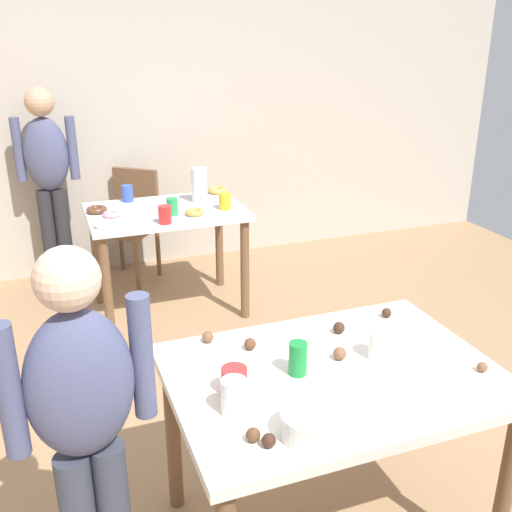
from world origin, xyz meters
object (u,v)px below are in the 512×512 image
at_px(dining_table_far, 167,225).
at_px(mixing_bowl, 312,424).
at_px(person_adult_far, 48,172).
at_px(dining_table_near, 332,394).
at_px(pitcher_far, 199,185).
at_px(person_girl_near, 85,421).
at_px(chair_far_table, 131,218).
at_px(soda_can, 298,358).

bearing_deg(dining_table_far, mixing_bowl, -92.32).
bearing_deg(person_adult_far, mixing_bowl, -79.42).
distance_m(dining_table_near, person_adult_far, 3.07).
bearing_deg(pitcher_far, person_girl_near, -113.12).
bearing_deg(dining_table_far, person_adult_far, 133.57).
distance_m(person_adult_far, pitcher_far, 1.17).
height_order(dining_table_far, person_girl_near, person_girl_near).
bearing_deg(person_girl_near, mixing_bowl, -21.15).
bearing_deg(mixing_bowl, person_adult_far, 100.58).
xyz_separation_m(person_adult_far, mixing_bowl, (0.60, -3.24, -0.11)).
bearing_deg(person_adult_far, dining_table_near, -74.22).
relative_size(dining_table_near, mixing_bowl, 6.15).
distance_m(person_adult_far, mixing_bowl, 3.29).
xyz_separation_m(dining_table_far, chair_far_table, (-0.14, 0.70, -0.14)).
height_order(dining_table_far, person_adult_far, person_adult_far).
bearing_deg(soda_can, person_adult_far, 103.60).
xyz_separation_m(mixing_bowl, soda_can, (0.10, 0.32, 0.02)).
relative_size(dining_table_far, chair_far_table, 1.20).
height_order(person_girl_near, soda_can, person_girl_near).
xyz_separation_m(dining_table_near, pitcher_far, (0.14, 2.29, 0.22)).
distance_m(dining_table_near, pitcher_far, 2.31).
distance_m(dining_table_far, chair_far_table, 0.72).
relative_size(dining_table_near, person_girl_near, 0.86).
distance_m(chair_far_table, pitcher_far, 0.82).
bearing_deg(soda_can, chair_far_table, 92.72).
relative_size(person_girl_near, pitcher_far, 5.60).
distance_m(dining_table_far, mixing_bowl, 2.50).
bearing_deg(soda_can, mixing_bowl, -107.11).
xyz_separation_m(person_girl_near, soda_can, (0.73, 0.08, 0.01)).
distance_m(person_girl_near, person_adult_far, 2.99).
xyz_separation_m(chair_far_table, soda_can, (0.14, -2.86, 0.31)).
bearing_deg(pitcher_far, mixing_bowl, -98.07).
height_order(chair_far_table, soda_can, soda_can).
relative_size(dining_table_near, person_adult_far, 0.77).
xyz_separation_m(dining_table_near, person_girl_near, (-0.86, -0.05, 0.14)).
bearing_deg(mixing_bowl, dining_table_near, 52.29).
bearing_deg(chair_far_table, soda_can, -87.28).
relative_size(person_adult_far, mixing_bowl, 8.00).
distance_m(dining_table_near, person_girl_near, 0.87).
relative_size(mixing_bowl, pitcher_far, 0.78).
xyz_separation_m(dining_table_near, mixing_bowl, (-0.23, -0.29, 0.14)).
relative_size(dining_table_far, person_girl_near, 0.77).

